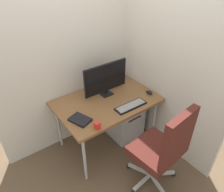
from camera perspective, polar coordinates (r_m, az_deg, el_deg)
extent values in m
plane|color=brown|center=(3.04, -1.31, -12.35)|extent=(8.00, 8.00, 0.00)
cube|color=silver|center=(2.60, -7.52, 15.81)|extent=(2.43, 0.04, 2.80)
cube|color=silver|center=(2.54, 12.95, 14.82)|extent=(0.04, 2.02, 2.80)
cube|color=brown|center=(2.58, -1.50, -1.54)|extent=(1.22, 0.81, 0.03)
cylinder|color=#B2B5BA|center=(2.41, -7.49, -16.69)|extent=(0.03, 0.03, 0.68)
cylinder|color=#B2B5BA|center=(2.90, 11.25, -6.68)|extent=(0.03, 0.03, 0.68)
cylinder|color=#B2B5BA|center=(2.85, -14.29, -8.00)|extent=(0.03, 0.03, 0.68)
cylinder|color=#B2B5BA|center=(3.27, 2.91, -0.72)|extent=(0.03, 0.03, 0.68)
sphere|color=black|center=(2.55, 5.92, -24.57)|extent=(0.05, 0.05, 0.05)
cube|color=silver|center=(2.58, 8.32, -22.15)|extent=(0.29, 0.06, 0.03)
cube|color=silver|center=(2.59, 12.35, -22.53)|extent=(0.10, 0.29, 0.03)
sphere|color=black|center=(2.77, 16.50, -19.77)|extent=(0.05, 0.05, 0.05)
cube|color=silver|center=(2.69, 13.62, -19.79)|extent=(0.27, 0.18, 0.03)
sphere|color=black|center=(2.87, 10.71, -16.14)|extent=(0.05, 0.05, 0.05)
cube|color=silver|center=(2.74, 10.64, -17.87)|extent=(0.24, 0.22, 0.03)
sphere|color=black|center=(2.74, 4.47, -18.60)|extent=(0.05, 0.05, 0.05)
cube|color=silver|center=(2.68, 7.44, -19.20)|extent=(0.15, 0.28, 0.03)
cylinder|color=silver|center=(2.51, 10.94, -17.75)|extent=(0.04, 0.04, 0.35)
cube|color=#4C1E19|center=(2.34, 11.53, -14.32)|extent=(0.52, 0.49, 0.10)
cube|color=#4C1E19|center=(2.03, 17.58, -11.16)|extent=(0.43, 0.11, 0.56)
cube|color=#B2B5BA|center=(3.00, 2.92, -5.51)|extent=(0.42, 0.49, 0.58)
cube|color=#262628|center=(2.78, 6.25, -6.25)|extent=(0.21, 0.01, 0.02)
cube|color=black|center=(2.68, -1.50, 0.57)|extent=(0.15, 0.12, 0.01)
cube|color=black|center=(2.67, -1.63, 1.23)|extent=(0.04, 0.02, 0.05)
cube|color=black|center=(2.57, -1.73, 4.99)|extent=(0.60, 0.02, 0.37)
cube|color=black|center=(2.56, -1.55, 4.87)|extent=(0.58, 0.01, 0.35)
cube|color=black|center=(2.47, 5.15, -2.72)|extent=(0.40, 0.14, 0.02)
cube|color=gray|center=(2.47, 5.16, -2.52)|extent=(0.37, 0.11, 0.00)
ellipsoid|color=black|center=(2.73, 10.13, 0.96)|extent=(0.06, 0.10, 0.04)
cylinder|color=#B2B5BA|center=(3.00, 2.62, 5.33)|extent=(0.07, 0.07, 0.10)
cylinder|color=silver|center=(2.96, 2.53, 6.38)|extent=(0.03, 0.01, 0.13)
cylinder|color=silver|center=(2.97, 2.77, 6.46)|extent=(0.03, 0.01, 0.13)
torus|color=black|center=(2.99, 2.62, 5.50)|extent=(0.04, 0.04, 0.01)
cylinder|color=#337FD8|center=(2.97, 2.40, 6.02)|extent=(0.01, 0.01, 0.13)
cylinder|color=#337FD8|center=(2.99, 2.60, 6.21)|extent=(0.01, 0.02, 0.13)
cube|color=black|center=(2.29, -8.71, -6.39)|extent=(0.22, 0.26, 0.03)
cube|color=red|center=(2.16, -4.08, -7.95)|extent=(0.06, 0.06, 0.07)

